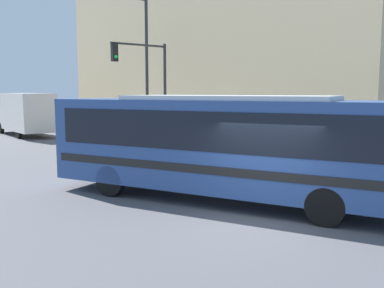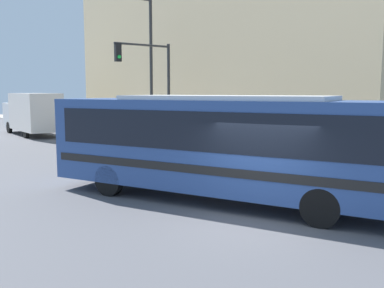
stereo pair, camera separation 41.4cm
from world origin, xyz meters
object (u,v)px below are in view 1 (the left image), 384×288
fire_hydrant (269,160)px  traffic_light_pole (148,78)px  street_lamp (142,61)px  city_bus (227,141)px  delivery_truck (24,113)px  parking_meter (216,142)px

fire_hydrant → traffic_light_pole: 8.45m
traffic_light_pole → street_lamp: street_lamp is taller
city_bus → street_lamp: 13.01m
delivery_truck → street_lamp: 12.73m
city_bus → fire_hydrant: city_bus is taller
delivery_truck → traffic_light_pole: traffic_light_pole is taller
parking_meter → traffic_light_pole: bearing=101.9°
fire_hydrant → parking_meter: size_ratio=0.65×
city_bus → delivery_truck: city_bus is taller
city_bus → delivery_truck: bearing=62.8°
delivery_truck → street_lamp: bearing=-75.2°
traffic_light_pole → parking_meter: traffic_light_pole is taller
city_bus → street_lamp: bearing=45.6°
fire_hydrant → traffic_light_pole: size_ratio=0.13×
city_bus → traffic_light_pole: traffic_light_pole is taller
delivery_truck → parking_meter: (3.20, -18.25, -0.76)m
street_lamp → delivery_truck: bearing=104.8°
parking_meter → delivery_truck: bearing=99.9°
delivery_truck → traffic_light_pole: 14.23m
traffic_light_pole → street_lamp: size_ratio=0.68×
city_bus → fire_hydrant: size_ratio=14.93×
city_bus → fire_hydrant: 5.08m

